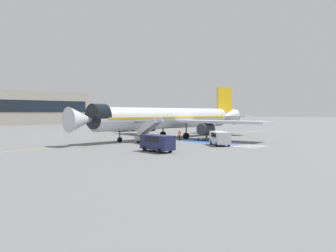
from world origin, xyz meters
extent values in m
plane|color=slate|center=(0.00, 0.00, 0.00)|extent=(600.00, 600.00, 0.00)
cube|color=gold|center=(0.50, -0.73, 0.00)|extent=(76.16, 5.32, 0.01)
cube|color=#2856A8|center=(0.50, -10.93, 0.00)|extent=(4.53, 10.99, 0.01)
cube|color=silver|center=(-1.90, -19.17, 0.00)|extent=(0.44, 3.60, 0.01)
cube|color=silver|center=(-0.70, -19.17, 0.00)|extent=(0.44, 3.60, 0.01)
cube|color=silver|center=(0.50, -19.17, 0.00)|extent=(0.44, 3.60, 0.01)
cube|color=silver|center=(1.70, -19.17, 0.00)|extent=(0.44, 3.60, 0.01)
cylinder|color=silver|center=(0.50, -0.73, 3.80)|extent=(32.50, 6.01, 3.85)
cone|color=silver|center=(-17.74, -1.96, 3.80)|extent=(4.48, 4.05, 3.77)
cone|color=silver|center=(19.50, 0.55, 3.80)|extent=(6.01, 4.07, 3.69)
cylinder|color=black|center=(-14.86, -1.76, 4.28)|extent=(2.56, 4.03, 3.89)
cube|color=#EAB214|center=(0.50, -0.73, 3.99)|extent=(29.93, 5.91, 0.24)
cube|color=silver|center=(4.51, -9.56, 3.22)|extent=(8.09, 17.95, 0.44)
cylinder|color=#38383D|center=(2.73, -8.08, 1.94)|extent=(2.81, 2.24, 2.06)
cube|color=silver|center=(3.30, 8.55, 3.22)|extent=(5.86, 17.66, 0.44)
cylinder|color=#38383D|center=(1.72, 6.85, 1.94)|extent=(2.81, 2.24, 2.06)
cube|color=#EAB214|center=(18.64, 0.49, 7.60)|extent=(5.40, 0.72, 5.69)
cube|color=silver|center=(18.31, -3.20, 3.99)|extent=(3.87, 6.38, 0.24)
cube|color=silver|center=(17.81, 4.10, 3.99)|extent=(3.87, 6.38, 0.24)
cylinder|color=#38383D|center=(-10.79, -1.49, 1.92)|extent=(0.20, 0.20, 2.99)
cylinder|color=black|center=(-10.79, -1.49, 0.42)|extent=(0.86, 0.34, 0.84)
cylinder|color=#38383D|center=(2.30, -3.64, 1.88)|extent=(0.24, 0.24, 2.67)
cylinder|color=black|center=(2.30, -3.64, 0.55)|extent=(1.14, 0.67, 1.10)
cylinder|color=#38383D|center=(1.90, 2.39, 1.88)|extent=(0.24, 0.24, 2.67)
cylinder|color=black|center=(1.90, 2.39, 0.55)|extent=(1.14, 0.67, 1.10)
cube|color=#ADB2BA|center=(-8.07, -5.84, 0.70)|extent=(2.52, 4.94, 0.70)
cylinder|color=black|center=(-9.11, -4.23, 0.35)|extent=(0.27, 0.71, 0.70)
cylinder|color=black|center=(-7.25, -4.10, 0.35)|extent=(0.27, 0.71, 0.70)
cylinder|color=black|center=(-8.89, -7.58, 0.35)|extent=(0.27, 0.71, 0.70)
cylinder|color=black|center=(-7.02, -7.46, 0.35)|extent=(0.27, 0.71, 0.70)
cube|color=#4C4C51|center=(-8.07, -5.84, 2.21)|extent=(1.71, 4.25, 2.46)
cube|color=#4C4C51|center=(-8.22, -3.57, 3.37)|extent=(1.72, 1.21, 0.12)
cube|color=silver|center=(-8.83, -5.89, 2.69)|extent=(0.37, 4.54, 3.15)
cube|color=silver|center=(-7.30, -5.79, 2.69)|extent=(0.37, 4.54, 3.15)
cube|color=#38383D|center=(9.64, 23.81, 0.78)|extent=(9.65, 2.63, 0.60)
cube|color=silver|center=(14.34, 23.87, 1.28)|extent=(2.17, 2.40, 1.60)
cube|color=black|center=(15.41, 23.89, 1.60)|extent=(0.07, 2.00, 0.70)
cylinder|color=#B7BCC4|center=(9.21, 23.80, 2.32)|extent=(6.66, 2.58, 2.49)
cylinder|color=gold|center=(9.21, 23.80, 2.32)|extent=(0.38, 2.54, 2.53)
cylinder|color=black|center=(13.89, 25.05, 0.48)|extent=(0.96, 0.29, 0.96)
cylinder|color=black|center=(13.93, 22.68, 0.48)|extent=(0.96, 0.29, 0.96)
cylinder|color=black|center=(9.09, 24.99, 0.48)|extent=(0.96, 0.29, 0.96)
cylinder|color=black|center=(9.12, 22.61, 0.48)|extent=(0.96, 0.29, 0.96)
cylinder|color=black|center=(6.42, 24.95, 0.48)|extent=(0.96, 0.29, 0.96)
cylinder|color=black|center=(6.45, 22.58, 0.48)|extent=(0.96, 0.29, 0.96)
cube|color=#1E234C|center=(-14.46, -15.35, 1.20)|extent=(1.87, 4.72, 1.76)
cube|color=black|center=(-14.46, -15.35, 1.59)|extent=(1.87, 2.61, 0.63)
cylinder|color=black|center=(-15.31, -13.90, 0.32)|extent=(0.21, 0.64, 0.64)
cylinder|color=black|center=(-13.65, -13.88, 0.32)|extent=(0.21, 0.64, 0.64)
cylinder|color=black|center=(-15.27, -16.82, 0.32)|extent=(0.21, 0.64, 0.64)
cylinder|color=black|center=(-13.61, -16.79, 0.32)|extent=(0.21, 0.64, 0.64)
cube|color=silver|center=(-2.59, -15.52, 1.17)|extent=(4.19, 4.92, 1.70)
cube|color=black|center=(-2.59, -15.52, 1.55)|extent=(3.05, 3.21, 0.61)
cylinder|color=black|center=(-2.53, -13.84, 0.32)|extent=(0.52, 0.64, 0.64)
cylinder|color=black|center=(-1.05, -14.83, 0.32)|extent=(0.52, 0.64, 0.64)
cylinder|color=black|center=(-4.13, -16.21, 0.32)|extent=(0.52, 0.64, 0.64)
cylinder|color=black|center=(-2.65, -17.21, 0.32)|extent=(0.52, 0.64, 0.64)
cube|color=gray|center=(2.94, -7.67, 0.26)|extent=(2.69, 1.67, 0.12)
cylinder|color=black|center=(1.95, -8.37, 0.20)|extent=(0.41, 0.13, 0.40)
cylinder|color=black|center=(1.86, -7.10, 0.20)|extent=(0.41, 0.13, 0.40)
cylinder|color=black|center=(4.02, -8.24, 0.20)|extent=(0.41, 0.13, 0.40)
cylinder|color=black|center=(3.94, -6.97, 0.20)|extent=(0.41, 0.13, 0.40)
cylinder|color=gray|center=(1.79, -8.44, 0.59)|extent=(0.05, 0.05, 0.55)
cylinder|color=gray|center=(1.70, -7.06, 0.59)|extent=(0.05, 0.05, 0.55)
cylinder|color=gray|center=(4.18, -8.28, 0.59)|extent=(0.05, 0.05, 0.55)
cylinder|color=gray|center=(4.09, -6.90, 0.59)|extent=(0.05, 0.05, 0.55)
cylinder|color=#191E38|center=(-1.45, -5.65, 0.43)|extent=(0.14, 0.14, 0.86)
cylinder|color=#191E38|center=(-1.29, -5.69, 0.43)|extent=(0.14, 0.14, 0.86)
cube|color=orange|center=(-1.37, -5.67, 1.20)|extent=(0.46, 0.33, 0.68)
cube|color=silver|center=(-1.37, -5.67, 1.20)|extent=(0.48, 0.34, 0.06)
sphere|color=brown|center=(-1.37, -5.67, 1.65)|extent=(0.23, 0.23, 0.23)
cylinder|color=#191E38|center=(5.27, -6.16, 0.39)|extent=(0.14, 0.14, 0.79)
cylinder|color=#191E38|center=(5.28, -5.99, 0.39)|extent=(0.14, 0.14, 0.79)
cube|color=orange|center=(5.28, -6.07, 1.10)|extent=(0.22, 0.42, 0.62)
cube|color=silver|center=(5.28, -6.07, 1.10)|extent=(0.23, 0.43, 0.06)
sphere|color=tan|center=(5.28, -6.07, 1.52)|extent=(0.21, 0.21, 0.21)
camera|label=1|loc=(-40.31, -46.17, 4.87)|focal=35.00mm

